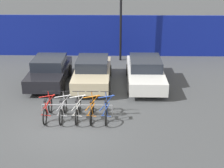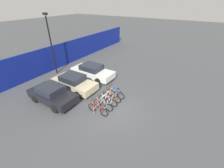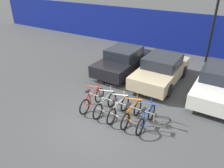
{
  "view_description": "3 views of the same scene",
  "coord_description": "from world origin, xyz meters",
  "views": [
    {
      "loc": [
        2.02,
        -10.93,
        6.26
      ],
      "look_at": [
        1.77,
        1.21,
        1.29
      ],
      "focal_mm": 50.0,
      "sensor_mm": 36.0,
      "label": 1
    },
    {
      "loc": [
        -7.41,
        -4.76,
        7.22
      ],
      "look_at": [
        1.37,
        0.73,
        1.3
      ],
      "focal_mm": 24.0,
      "sensor_mm": 36.0,
      "label": 2
    },
    {
      "loc": [
        3.88,
        -5.66,
        5.19
      ],
      "look_at": [
        -0.16,
        0.92,
        1.15
      ],
      "focal_mm": 35.0,
      "sensor_mm": 36.0,
      "label": 3
    }
  ],
  "objects": [
    {
      "name": "ground_plane",
      "position": [
        0.0,
        0.0,
        0.0
      ],
      "size": [
        120.0,
        120.0,
        0.0
      ],
      "primitive_type": "plane",
      "color": "#424447"
    },
    {
      "name": "hoarding_wall",
      "position": [
        0.0,
        9.5,
        1.36
      ],
      "size": [
        36.0,
        0.16,
        2.73
      ],
      "primitive_type": "cube",
      "color": "navy",
      "rests_on": "ground"
    },
    {
      "name": "bike_rack",
      "position": [
        0.33,
        0.68,
        0.47
      ],
      "size": [
        2.98,
        0.04,
        0.57
      ],
      "color": "gray",
      "rests_on": "ground"
    },
    {
      "name": "bicycle_red",
      "position": [
        -0.88,
        0.53,
        0.38
      ],
      "size": [
        0.68,
        1.71,
        1.05
      ],
      "rotation": [
        0.0,
        0.0,
        -0.06
      ],
      "color": "black",
      "rests_on": "ground"
    },
    {
      "name": "bicycle_silver",
      "position": [
        -0.25,
        0.53,
        0.38
      ],
      "size": [
        0.68,
        1.71,
        1.05
      ],
      "rotation": [
        0.0,
        0.0,
        -0.01
      ],
      "color": "black",
      "rests_on": "ground"
    },
    {
      "name": "bicycle_white",
      "position": [
        0.38,
        0.53,
        0.38
      ],
      "size": [
        0.68,
        1.71,
        1.05
      ],
      "rotation": [
        0.0,
        0.0,
        0.04
      ],
      "color": "black",
      "rests_on": "ground"
    },
    {
      "name": "bicycle_orange",
      "position": [
        0.95,
        0.53,
        0.38
      ],
      "size": [
        0.68,
        1.71,
        1.05
      ],
      "rotation": [
        0.0,
        0.0,
        -0.0
      ],
      "color": "black",
      "rests_on": "ground"
    },
    {
      "name": "bicycle_blue",
      "position": [
        1.55,
        0.53,
        0.38
      ],
      "size": [
        0.68,
        1.71,
        1.05
      ],
      "rotation": [
        0.0,
        0.0,
        0.04
      ],
      "color": "black",
      "rests_on": "ground"
    },
    {
      "name": "car_black",
      "position": [
        -1.58,
        4.43,
        0.69
      ],
      "size": [
        1.91,
        4.03,
        1.4
      ],
      "color": "black",
      "rests_on": "ground"
    },
    {
      "name": "car_beige",
      "position": [
        0.69,
        4.34,
        0.69
      ],
      "size": [
        1.91,
        4.22,
        1.4
      ],
      "color": "#C1B28E",
      "rests_on": "ground"
    },
    {
      "name": "car_white",
      "position": [
        3.44,
        4.42,
        0.69
      ],
      "size": [
        1.91,
        4.52,
        1.4
      ],
      "color": "silver",
      "rests_on": "ground"
    },
    {
      "name": "lamp_post",
      "position": [
        2.17,
        8.5,
        3.41
      ],
      "size": [
        0.24,
        0.44,
        6.12
      ],
      "color": "black",
      "rests_on": "ground"
    }
  ]
}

